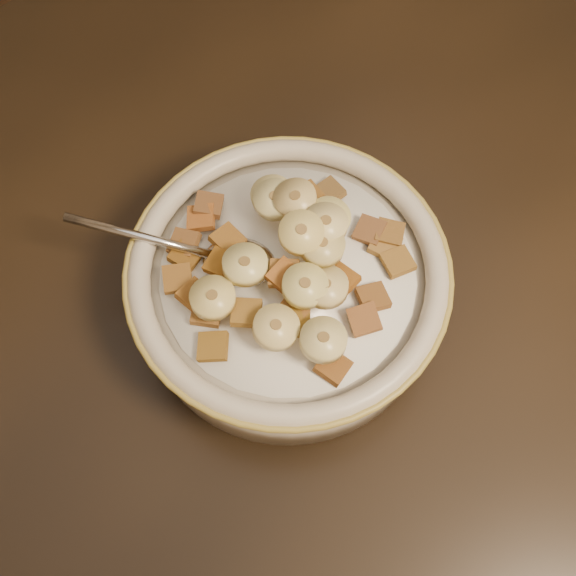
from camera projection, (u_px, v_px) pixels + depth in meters
floor at (371, 406)px, 1.29m from camera, size 4.00×4.50×0.10m
table at (470, 178)px, 0.59m from camera, size 1.42×0.93×0.04m
chair at (275, 10)px, 0.97m from camera, size 0.56×0.56×1.05m
cereal_bowl at (288, 290)px, 0.49m from camera, size 0.22×0.22×0.05m
milk at (288, 274)px, 0.46m from camera, size 0.19×0.19×0.00m
spoon at (239, 262)px, 0.46m from camera, size 0.07×0.07×0.01m
cereal_square_0 at (295, 322)px, 0.43m from camera, size 0.03×0.03×0.01m
cereal_square_1 at (398, 262)px, 0.46m from camera, size 0.02×0.02×0.01m
cereal_square_2 at (285, 276)px, 0.44m from camera, size 0.02×0.02×0.01m
cereal_square_3 at (294, 214)px, 0.46m from camera, size 0.03×0.03×0.01m
cereal_square_4 at (390, 233)px, 0.47m from camera, size 0.03×0.03×0.01m
cereal_square_5 at (228, 240)px, 0.46m from camera, size 0.02×0.02×0.01m
cereal_square_6 at (370, 231)px, 0.47m from camera, size 0.03×0.03×0.01m
cereal_square_7 at (201, 218)px, 0.47m from camera, size 0.03×0.03×0.01m
cereal_square_8 at (333, 367)px, 0.43m from camera, size 0.03×0.03×0.01m
cereal_square_9 at (373, 297)px, 0.45m from camera, size 0.03×0.03×0.01m
cereal_square_10 at (290, 316)px, 0.43m from camera, size 0.03×0.03×0.01m
cereal_square_11 at (213, 346)px, 0.43m from camera, size 0.03×0.03×0.01m
cereal_square_12 at (184, 243)px, 0.47m from camera, size 0.03×0.03×0.01m
cereal_square_13 at (178, 278)px, 0.45m from camera, size 0.03×0.03×0.01m
cereal_square_14 at (328, 192)px, 0.49m from camera, size 0.02×0.02×0.01m
cereal_square_15 at (195, 295)px, 0.45m from camera, size 0.02×0.02×0.01m
cereal_square_16 at (221, 263)px, 0.45m from camera, size 0.03×0.03×0.01m
cereal_square_17 at (341, 280)px, 0.44m from camera, size 0.02×0.02×0.01m
cereal_square_18 at (307, 194)px, 0.49m from camera, size 0.02×0.02×0.01m
cereal_square_19 at (246, 313)px, 0.43m from camera, size 0.03×0.03×0.01m
cereal_square_20 at (284, 274)px, 0.44m from camera, size 0.03×0.03×0.01m
cereal_square_21 at (364, 320)px, 0.44m from camera, size 0.03×0.03×0.01m
cereal_square_22 at (209, 205)px, 0.48m from camera, size 0.03×0.03×0.01m
cereal_square_23 at (207, 312)px, 0.44m from camera, size 0.03×0.03×0.01m
cereal_square_24 at (385, 245)px, 0.47m from camera, size 0.03×0.03×0.01m
cereal_square_25 at (186, 255)px, 0.46m from camera, size 0.03×0.03×0.01m
banana_slice_0 at (245, 265)px, 0.43m from camera, size 0.04×0.04×0.01m
banana_slice_1 at (275, 199)px, 0.46m from camera, size 0.04×0.04×0.01m
banana_slice_2 at (323, 340)px, 0.41m from camera, size 0.04×0.04×0.01m
banana_slice_3 at (325, 287)px, 0.43m from camera, size 0.03×0.04×0.02m
banana_slice_4 at (213, 298)px, 0.43m from camera, size 0.03×0.03×0.01m
banana_slice_5 at (301, 233)px, 0.43m from camera, size 0.04×0.04×0.02m
banana_slice_6 at (329, 218)px, 0.45m from camera, size 0.04×0.04×0.02m
banana_slice_7 at (322, 245)px, 0.43m from camera, size 0.04×0.04×0.01m
banana_slice_8 at (295, 199)px, 0.46m from camera, size 0.04×0.04×0.02m
banana_slice_9 at (305, 286)px, 0.43m from camera, size 0.04×0.04×0.01m
banana_slice_10 at (272, 196)px, 0.46m from camera, size 0.04×0.04×0.02m
banana_slice_11 at (326, 224)px, 0.44m from camera, size 0.04×0.04×0.01m
banana_slice_12 at (276, 327)px, 0.42m from camera, size 0.04×0.04×0.02m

